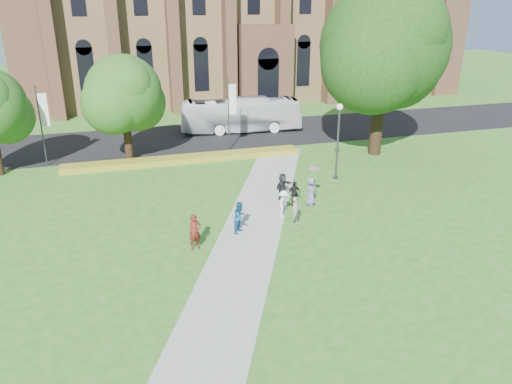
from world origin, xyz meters
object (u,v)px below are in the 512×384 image
object	(u,v)px
tour_coach	(241,115)
pedestrian_0	(195,232)
streetlamp	(338,132)
large_tree	(384,46)

from	to	relation	value
tour_coach	pedestrian_0	size ratio (longest dim) A/B	5.99
streetlamp	tour_coach	bearing A→B (deg)	101.65
pedestrian_0	tour_coach	bearing A→B (deg)	52.47
streetlamp	tour_coach	distance (m)	14.80
large_tree	pedestrian_0	size ratio (longest dim) A/B	7.10
streetlamp	large_tree	distance (m)	8.73
large_tree	pedestrian_0	bearing A→B (deg)	-144.05
streetlamp	tour_coach	world-z (taller)	streetlamp
streetlamp	large_tree	bearing A→B (deg)	39.29
tour_coach	pedestrian_0	xyz separation A→B (m)	(-8.21, -21.99, -0.60)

